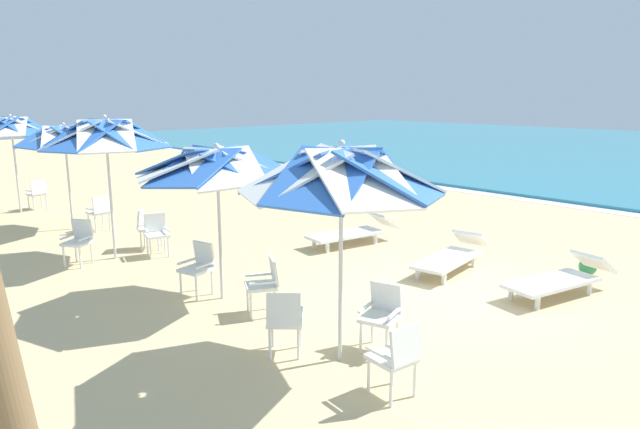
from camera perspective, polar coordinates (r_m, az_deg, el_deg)
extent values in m
plane|color=#D3B784|center=(9.64, 13.49, -7.84)|extent=(80.00, 80.00, 0.00)
cylinder|color=silver|center=(6.83, 2.09, -6.24)|extent=(0.05, 0.05, 2.17)
cube|color=blue|center=(6.34, 7.12, 4.07)|extent=(1.37, 1.28, 0.57)
cube|color=white|center=(6.79, 6.77, 4.61)|extent=(1.29, 1.34, 0.57)
cube|color=blue|center=(7.08, 3.97, 4.97)|extent=(1.28, 1.37, 0.57)
cube|color=white|center=(7.08, 0.31, 5.00)|extent=(1.34, 1.29, 0.57)
cube|color=blue|center=(6.78, -2.45, 4.67)|extent=(1.37, 1.28, 0.57)
cube|color=white|center=(6.33, -2.74, 4.14)|extent=(1.29, 1.34, 0.57)
cube|color=blue|center=(6.00, 0.07, 3.71)|extent=(1.28, 1.37, 0.57)
cube|color=white|center=(6.01, 4.38, 3.68)|extent=(1.34, 1.29, 0.57)
sphere|color=silver|center=(6.50, 2.20, 7.23)|extent=(0.08, 0.08, 0.08)
cube|color=white|center=(7.33, 6.03, -10.39)|extent=(0.55, 0.55, 0.05)
cube|color=white|center=(7.42, 6.69, -8.25)|extent=(0.43, 0.22, 0.40)
cube|color=white|center=(7.22, 7.53, -9.85)|extent=(0.16, 0.39, 0.03)
cube|color=white|center=(7.36, 4.60, -9.33)|extent=(0.16, 0.39, 0.03)
cylinder|color=white|center=(7.21, 6.74, -12.81)|extent=(0.04, 0.04, 0.41)
cylinder|color=white|center=(7.34, 4.14, -12.30)|extent=(0.04, 0.04, 0.41)
cylinder|color=white|center=(7.51, 7.80, -11.79)|extent=(0.04, 0.04, 0.41)
cylinder|color=white|center=(7.63, 5.29, -11.32)|extent=(0.04, 0.04, 0.41)
cube|color=white|center=(6.34, 7.29, -14.17)|extent=(0.49, 0.49, 0.05)
cube|color=white|center=(6.11, 8.68, -12.90)|extent=(0.14, 0.43, 0.40)
cube|color=white|center=(6.17, 5.94, -13.79)|extent=(0.40, 0.09, 0.03)
cube|color=white|center=(6.42, 8.64, -12.77)|extent=(0.40, 0.09, 0.03)
cylinder|color=white|center=(6.45, 4.94, -15.94)|extent=(0.04, 0.04, 0.41)
cylinder|color=white|center=(6.66, 7.28, -15.02)|extent=(0.04, 0.04, 0.41)
cylinder|color=white|center=(6.23, 7.19, -17.10)|extent=(0.04, 0.04, 0.41)
cylinder|color=white|center=(6.45, 9.54, -16.08)|extent=(0.04, 0.04, 0.41)
cube|color=white|center=(7.24, -3.56, -10.64)|extent=(0.62, 0.62, 0.05)
cube|color=white|center=(6.97, -3.71, -9.57)|extent=(0.36, 0.37, 0.40)
cube|color=white|center=(7.21, -5.18, -9.80)|extent=(0.31, 0.31, 0.03)
cube|color=white|center=(7.18, -1.95, -9.86)|extent=(0.31, 0.31, 0.03)
cylinder|color=white|center=(7.50, -4.79, -11.73)|extent=(0.04, 0.04, 0.41)
cylinder|color=white|center=(7.48, -2.05, -11.79)|extent=(0.04, 0.04, 0.41)
cylinder|color=white|center=(7.18, -5.08, -12.87)|extent=(0.04, 0.04, 0.41)
cylinder|color=white|center=(7.16, -2.20, -12.93)|extent=(0.04, 0.04, 0.41)
cylinder|color=silver|center=(9.04, -10.07, -2.18)|extent=(0.05, 0.05, 2.07)
cube|color=blue|center=(8.50, -6.95, 4.98)|extent=(1.41, 1.35, 0.52)
cube|color=white|center=(8.96, -6.51, 5.35)|extent=(1.33, 1.46, 0.52)
cube|color=blue|center=(9.33, -8.24, 5.58)|extent=(1.35, 1.41, 0.52)
cube|color=white|center=(9.42, -11.05, 5.54)|extent=(1.46, 1.33, 0.52)
cube|color=blue|center=(9.18, -13.50, 5.26)|extent=(1.41, 1.35, 0.52)
cube|color=white|center=(8.74, -14.28, 4.89)|extent=(1.33, 1.46, 0.52)
cube|color=blue|center=(8.34, -12.71, 4.63)|extent=(1.35, 1.41, 0.52)
cube|color=white|center=(8.23, -9.56, 4.67)|extent=(1.46, 1.33, 0.52)
sphere|color=silver|center=(8.80, -10.42, 6.85)|extent=(0.08, 0.08, 0.08)
cube|color=white|center=(9.41, -12.43, -5.46)|extent=(0.53, 0.53, 0.05)
cube|color=white|center=(9.48, -11.63, -3.88)|extent=(0.43, 0.19, 0.40)
cube|color=white|center=(9.24, -11.59, -5.04)|extent=(0.13, 0.39, 0.03)
cube|color=white|center=(9.52, -13.30, -4.61)|extent=(0.13, 0.39, 0.03)
cylinder|color=white|center=(9.24, -12.38, -7.30)|extent=(0.04, 0.04, 0.41)
cylinder|color=white|center=(9.49, -13.88, -6.86)|extent=(0.04, 0.04, 0.41)
cylinder|color=white|center=(9.48, -10.85, -6.74)|extent=(0.04, 0.04, 0.41)
cylinder|color=white|center=(9.72, -12.35, -6.33)|extent=(0.04, 0.04, 0.41)
cube|color=white|center=(8.49, -6.02, -7.18)|extent=(0.60, 0.60, 0.05)
cube|color=white|center=(8.45, -4.70, -5.64)|extent=(0.41, 0.28, 0.40)
cube|color=white|center=(8.26, -5.82, -6.91)|extent=(0.23, 0.37, 0.03)
cube|color=white|center=(8.64, -6.24, -6.07)|extent=(0.23, 0.37, 0.03)
cylinder|color=white|center=(8.38, -7.00, -9.16)|extent=(0.04, 0.04, 0.41)
cylinder|color=white|center=(8.71, -7.32, -8.33)|extent=(0.04, 0.04, 0.41)
cylinder|color=white|center=(8.43, -4.60, -8.97)|extent=(0.04, 0.04, 0.41)
cylinder|color=white|center=(8.76, -5.01, -8.17)|extent=(0.04, 0.04, 0.41)
cylinder|color=silver|center=(11.80, -20.35, 1.18)|extent=(0.05, 0.05, 2.30)
cube|color=blue|center=(11.22, -18.60, 7.66)|extent=(1.40, 1.33, 0.55)
cube|color=white|center=(11.66, -17.82, 7.86)|extent=(1.33, 1.41, 0.55)
cube|color=blue|center=(12.08, -18.79, 7.92)|extent=(1.33, 1.40, 0.55)
cube|color=white|center=(12.24, -20.86, 7.83)|extent=(1.41, 1.33, 0.55)
cube|color=blue|center=(12.07, -22.91, 7.61)|extent=(1.40, 1.33, 0.55)
cube|color=white|center=(11.65, -23.84, 7.41)|extent=(1.33, 1.41, 0.55)
cube|color=blue|center=(11.21, -23.03, 7.33)|extent=(1.33, 1.40, 0.55)
cube|color=white|center=(11.03, -20.80, 7.44)|extent=(1.41, 1.33, 0.55)
sphere|color=silver|center=(11.62, -20.95, 9.22)|extent=(0.08, 0.08, 0.08)
cube|color=white|center=(11.85, -16.12, -2.01)|extent=(0.55, 0.55, 0.05)
cube|color=white|center=(11.99, -16.36, -0.76)|extent=(0.21, 0.43, 0.40)
cube|color=white|center=(11.86, -15.21, -1.40)|extent=(0.39, 0.15, 0.03)
cube|color=white|center=(11.79, -17.11, -1.59)|extent=(0.39, 0.15, 0.03)
cylinder|color=white|center=(11.77, -15.06, -3.22)|extent=(0.04, 0.04, 0.41)
cylinder|color=white|center=(11.71, -16.75, -3.39)|extent=(0.04, 0.04, 0.41)
cylinder|color=white|center=(12.10, -15.40, -2.81)|extent=(0.04, 0.04, 0.41)
cylinder|color=white|center=(12.04, -17.04, -2.98)|extent=(0.04, 0.04, 0.41)
cube|color=white|center=(11.75, -23.34, -2.66)|extent=(0.61, 0.61, 0.05)
cube|color=white|center=(11.85, -22.87, -1.37)|extent=(0.40, 0.31, 0.40)
cube|color=white|center=(11.61, -22.60, -2.21)|extent=(0.25, 0.35, 0.03)
cube|color=white|center=(11.84, -24.17, -2.07)|extent=(0.25, 0.35, 0.03)
cylinder|color=white|center=(11.57, -23.06, -4.05)|extent=(0.04, 0.04, 0.41)
cylinder|color=white|center=(11.78, -24.45, -3.89)|extent=(0.04, 0.04, 0.41)
cylinder|color=white|center=(11.84, -22.06, -3.60)|extent=(0.04, 0.04, 0.41)
cylinder|color=white|center=(12.05, -23.43, -3.46)|extent=(0.04, 0.04, 0.41)
cube|color=white|center=(12.47, -16.73, -1.36)|extent=(0.62, 0.62, 0.05)
cube|color=white|center=(12.46, -17.70, -0.37)|extent=(0.39, 0.33, 0.40)
cube|color=white|center=(12.63, -16.59, -0.66)|extent=(0.27, 0.34, 0.03)
cube|color=white|center=(12.25, -16.94, -1.07)|extent=(0.27, 0.34, 0.03)
cylinder|color=white|center=(12.65, -15.74, -2.18)|extent=(0.04, 0.04, 0.41)
cylinder|color=white|center=(12.32, -16.02, -2.59)|extent=(0.04, 0.04, 0.41)
cylinder|color=white|center=(12.72, -17.30, -2.20)|extent=(0.04, 0.04, 0.41)
cylinder|color=white|center=(12.39, -17.62, -2.61)|extent=(0.04, 0.04, 0.41)
cylinder|color=silver|center=(14.83, -24.00, 2.64)|extent=(0.05, 0.05, 2.12)
cube|color=blue|center=(14.30, -22.94, 7.26)|extent=(1.29, 1.19, 0.50)
cube|color=white|center=(14.68, -22.27, 7.41)|extent=(1.20, 1.25, 0.50)
cube|color=blue|center=(15.07, -22.86, 7.47)|extent=(1.19, 1.29, 0.50)
cube|color=white|center=(15.25, -24.30, 7.39)|extent=(1.25, 1.20, 0.50)
cube|color=blue|center=(15.11, -25.79, 7.22)|extent=(1.29, 1.19, 0.50)
cube|color=white|center=(14.75, -26.53, 7.06)|extent=(1.20, 1.25, 0.50)
cube|color=blue|center=(14.35, -26.03, 7.00)|extent=(1.19, 1.29, 0.50)
cube|color=white|center=(14.16, -24.52, 7.09)|extent=(1.25, 1.20, 0.50)
sphere|color=silver|center=(14.69, -24.50, 8.31)|extent=(0.08, 0.08, 0.08)
cube|color=white|center=(14.57, -21.48, 0.21)|extent=(0.47, 0.47, 0.05)
cube|color=white|center=(14.35, -21.20, 0.98)|extent=(0.12, 0.42, 0.40)
cube|color=white|center=(14.47, -22.22, 0.52)|extent=(0.40, 0.06, 0.03)
cube|color=white|center=(14.63, -20.81, 0.75)|extent=(0.40, 0.06, 0.03)
cylinder|color=white|center=(14.70, -22.32, -0.68)|extent=(0.04, 0.04, 0.41)
cylinder|color=white|center=(14.85, -21.10, -0.47)|extent=(0.04, 0.04, 0.41)
cylinder|color=white|center=(14.39, -21.73, -0.90)|extent=(0.04, 0.04, 0.41)
cylinder|color=white|center=(14.54, -20.48, -0.68)|extent=(0.04, 0.04, 0.41)
cylinder|color=silver|center=(17.59, -28.32, 3.77)|extent=(0.05, 0.05, 2.24)
cube|color=blue|center=(17.06, -27.64, 7.89)|extent=(1.22, 1.17, 0.49)
cube|color=white|center=(17.42, -27.00, 8.01)|extent=(1.16, 1.24, 0.49)
cube|color=blue|center=(17.81, -27.38, 8.03)|extent=(1.17, 1.22, 0.49)
cube|color=white|center=(18.01, -28.52, 7.95)|extent=(1.24, 1.16, 0.49)
cube|color=white|center=(16.96, -28.97, 7.74)|extent=(1.24, 1.16, 0.49)
sphere|color=silver|center=(17.47, -28.83, 8.76)|extent=(0.08, 0.08, 0.08)
cube|color=white|center=(17.95, -26.70, 1.87)|extent=(0.47, 0.47, 0.05)
cube|color=white|center=(17.73, -26.53, 2.51)|extent=(0.13, 0.42, 0.40)
cube|color=white|center=(17.86, -27.33, 2.12)|extent=(0.40, 0.07, 0.03)
cube|color=white|center=(18.00, -26.14, 2.30)|extent=(0.40, 0.07, 0.03)
cylinder|color=white|center=(18.09, -27.35, 1.12)|extent=(0.04, 0.04, 0.41)
cylinder|color=white|center=(18.21, -26.32, 1.29)|extent=(0.04, 0.04, 0.41)
cylinder|color=white|center=(17.76, -26.95, 0.98)|extent=(0.04, 0.04, 0.41)
cylinder|color=white|center=(17.88, -25.90, 1.15)|extent=(0.04, 0.04, 0.41)
cube|color=white|center=(9.91, 22.34, -6.36)|extent=(1.01, 1.80, 0.06)
cube|color=white|center=(10.69, 25.88, -4.30)|extent=(0.70, 0.60, 0.36)
cube|color=white|center=(9.32, 21.12, -8.32)|extent=(0.06, 0.06, 0.22)
cube|color=white|center=(9.62, 18.73, -7.50)|extent=(0.06, 0.06, 0.22)
cube|color=white|center=(10.31, 25.59, -6.76)|extent=(0.06, 0.06, 0.22)
cube|color=white|center=(10.59, 23.30, -6.08)|extent=(0.06, 0.06, 0.22)
cube|color=white|center=(10.65, 12.70, -4.47)|extent=(0.89, 1.78, 0.06)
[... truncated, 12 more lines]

